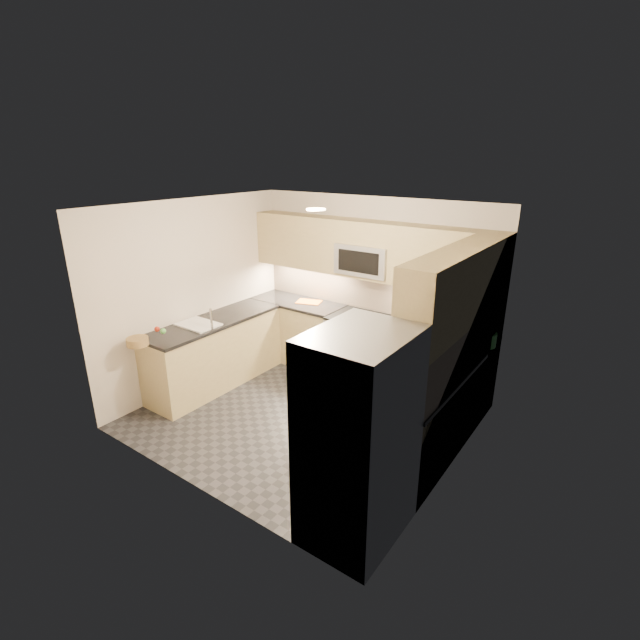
{
  "coord_description": "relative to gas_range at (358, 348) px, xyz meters",
  "views": [
    {
      "loc": [
        3.02,
        -3.87,
        3.03
      ],
      "look_at": [
        0.0,
        0.35,
        1.15
      ],
      "focal_mm": 26.0,
      "sensor_mm": 36.0,
      "label": 1
    }
  ],
  "objects": [
    {
      "name": "ceiling",
      "position": [
        0.0,
        -1.28,
        2.04
      ],
      "size": [
        3.6,
        3.2,
        0.02
      ],
      "primitive_type": "cube",
      "color": "beige",
      "rests_on": "wall_back"
    },
    {
      "name": "fruit_pear",
      "position": [
        -1.43,
        -2.1,
        0.6
      ],
      "size": [
        0.07,
        0.07,
        0.07
      ],
      "primitive_type": "sphere",
      "color": "#509D43",
      "rests_on": "fruit_basket"
    },
    {
      "name": "base_cab_right",
      "position": [
        1.5,
        -1.12,
        -0.01
      ],
      "size": [
        0.6,
        1.7,
        0.9
      ],
      "primitive_type": "cube",
      "color": "tan",
      "rests_on": "floor"
    },
    {
      "name": "oven_door_glass",
      "position": [
        0.0,
        -0.33,
        -0.01
      ],
      "size": [
        0.62,
        0.02,
        0.45
      ],
      "primitive_type": "cube",
      "color": "black",
      "rests_on": "gas_range"
    },
    {
      "name": "wall_left",
      "position": [
        -1.8,
        -1.28,
        0.79
      ],
      "size": [
        0.02,
        3.2,
        2.5
      ],
      "primitive_type": "cube",
      "color": "beige",
      "rests_on": "floor"
    },
    {
      "name": "dish_towel_check",
      "position": [
        -0.17,
        -0.37,
        0.1
      ],
      "size": [
        0.2,
        0.04,
        0.38
      ],
      "primitive_type": "cube",
      "rotation": [
        0.0,
        0.0,
        0.13
      ],
      "color": "silver",
      "rests_on": "oven_handle"
    },
    {
      "name": "backsplash_back",
      "position": [
        0.0,
        0.32,
        0.74
      ],
      "size": [
        3.6,
        0.01,
        0.51
      ],
      "primitive_type": "cube",
      "color": "tan",
      "rests_on": "wall_back"
    },
    {
      "name": "sink_basin",
      "position": [
        -1.5,
        -1.53,
        0.42
      ],
      "size": [
        0.52,
        0.38,
        0.16
      ],
      "primitive_type": "cube",
      "color": "white",
      "rests_on": "base_cab_peninsula"
    },
    {
      "name": "cutting_board",
      "position": [
        -0.92,
        0.08,
        0.49
      ],
      "size": [
        0.41,
        0.35,
        0.01
      ],
      "primitive_type": "cube",
      "rotation": [
        0.0,
        0.0,
        0.33
      ],
      "color": "orange",
      "rests_on": "countertop_back_left"
    },
    {
      "name": "oven_handle",
      "position": [
        0.0,
        -0.35,
        0.26
      ],
      "size": [
        0.6,
        0.02,
        0.02
      ],
      "primitive_type": "cylinder",
      "rotation": [
        0.0,
        1.57,
        0.0
      ],
      "color": "#B2B5BA",
      "rests_on": "gas_range"
    },
    {
      "name": "dish_towel_blue",
      "position": [
        0.04,
        -0.37,
        0.1
      ],
      "size": [
        0.18,
        0.08,
        0.35
      ],
      "primitive_type": "cube",
      "rotation": [
        0.0,
        0.0,
        -0.36
      ],
      "color": "#355A93",
      "rests_on": "oven_handle"
    },
    {
      "name": "gas_range",
      "position": [
        0.0,
        0.0,
        0.0
      ],
      "size": [
        0.76,
        0.65,
        0.91
      ],
      "primitive_type": "cube",
      "color": "#A2A3A9",
      "rests_on": "floor"
    },
    {
      "name": "utensil_bowl",
      "position": [
        1.69,
        -0.06,
        0.57
      ],
      "size": [
        0.35,
        0.35,
        0.16
      ],
      "primitive_type": "cylinder",
      "rotation": [
        0.0,
        0.0,
        0.26
      ],
      "color": "#4DB54F",
      "rests_on": "countertop_back_right"
    },
    {
      "name": "fruit_apple",
      "position": [
        -1.55,
        -2.1,
        0.6
      ],
      "size": [
        0.06,
        0.06,
        0.06
      ],
      "primitive_type": "sphere",
      "color": "#AD2713",
      "rests_on": "fruit_basket"
    },
    {
      "name": "fridge_handle_left",
      "position": [
        1.08,
        -2.61,
        0.49
      ],
      "size": [
        0.02,
        0.02,
        1.2
      ],
      "primitive_type": "cylinder",
      "color": "#B2B5BA",
      "rests_on": "refrigerator"
    },
    {
      "name": "microwave_door",
      "position": [
        0.0,
        -0.08,
        1.24
      ],
      "size": [
        0.6,
        0.01,
        0.28
      ],
      "primitive_type": "cube",
      "color": "black",
      "rests_on": "microwave"
    },
    {
      "name": "countertop_right",
      "position": [
        1.5,
        -1.12,
        0.47
      ],
      "size": [
        0.63,
        1.7,
        0.04
      ],
      "primitive_type": "cube",
      "color": "black",
      "rests_on": "base_cab_right"
    },
    {
      "name": "wall_front",
      "position": [
        0.0,
        -2.88,
        0.79
      ],
      "size": [
        3.6,
        0.02,
        2.5
      ],
      "primitive_type": "cube",
      "color": "beige",
      "rests_on": "floor"
    },
    {
      "name": "refrigerator",
      "position": [
        1.45,
        -2.43,
        0.45
      ],
      "size": [
        0.7,
        0.9,
        1.8
      ],
      "primitive_type": "cube",
      "color": "gray",
      "rests_on": "floor"
    },
    {
      "name": "wall_back",
      "position": [
        0.0,
        0.32,
        0.79
      ],
      "size": [
        3.6,
        0.02,
        2.5
      ],
      "primitive_type": "cube",
      "color": "beige",
      "rests_on": "floor"
    },
    {
      "name": "wall_right",
      "position": [
        1.8,
        -1.28,
        0.79
      ],
      "size": [
        0.02,
        3.2,
        2.5
      ],
      "primitive_type": "cube",
      "color": "beige",
      "rests_on": "floor"
    },
    {
      "name": "countertop_back_right",
      "position": [
        1.09,
        0.02,
        0.47
      ],
      "size": [
        1.42,
        0.63,
        0.04
      ],
      "primitive_type": "cube",
      "color": "black",
      "rests_on": "base_cab_back_right"
    },
    {
      "name": "fridge_handle_right",
      "position": [
        1.08,
        -2.25,
        0.49
      ],
      "size": [
        0.02,
        0.02,
        1.2
      ],
      "primitive_type": "cylinder",
      "color": "#B2B5BA",
      "rests_on": "refrigerator"
    },
    {
      "name": "upper_cab_back",
      "position": [
        0.0,
        0.15,
        1.37
      ],
      "size": [
        3.6,
        0.35,
        0.75
      ],
      "primitive_type": "cube",
      "color": "tan",
      "rests_on": "wall_back"
    },
    {
      "name": "microwave",
      "position": [
        0.0,
        0.12,
        1.24
      ],
      "size": [
        0.76,
        0.4,
        0.4
      ],
      "primitive_type": "cube",
      "color": "#A4A6AB",
      "rests_on": "upper_cab_back"
    },
    {
      "name": "base_cab_back_right",
      "position": [
        1.09,
        0.02,
        -0.01
      ],
      "size": [
        1.42,
        0.6,
        0.9
      ],
      "primitive_type": "cube",
      "color": "tan",
      "rests_on": "floor"
    },
    {
      "name": "faucet",
      "position": [
        -1.24,
        -1.53,
        0.62
      ],
      "size": [
        0.03,
        0.03,
        0.28
      ],
      "primitive_type": "cylinder",
      "color": "silver",
      "rests_on": "countertop_peninsula"
    },
    {
      "name": "floor",
      "position": [
        0.0,
        -1.28,
        -0.46
      ],
      "size": [
        3.6,
        3.2,
        0.0
      ],
      "primitive_type": "cube",
      "color": "black",
      "rests_on": "ground"
    },
    {
      "name": "range_cooktop",
      "position": [
        0.0,
        0.0,
        0.46
      ],
      "size": [
        0.76,
        0.65,
        0.03
      ],
      "primitive_type": "cube",
      "color": "black",
      "rests_on": "gas_range"
    },
    {
      "name": "backsplash_right",
      "position": [
        1.8,
        -0.82,
        0.74
      ],
      "size": [
        0.01,
        2.3,
        0.51
      ],
      "primitive_type": "cube",
      "color": "tan",
      "rests_on": "wall_right"
    },
    {
      "name": "countertop_peninsula",
      "position": [
        -1.5,
        -1.28,
        0.47
      ],
      "size": [
        0.63,
        2.0,
        0.04
      ],
      "primitive_type": "cube",
      "color": "black",
      "rests_on": "base_cab_peninsula"
    },
    {
      "name": "countertop_back_left",
      "position": [
        -1.09,
        0.02,
        0.47
      ],
      "size": [
        1.42,
        0.63,
        0.04
      ],
      "primitive_type": "cube",
      "color": "black",
      "rests_on": "base_cab_back_left"
    },
    {
      "name": "base_cab_peninsula",
      "position": [
        -1.5,
        -1.28,
        -0.01
      ],
      "size": [
        0.6,
        2.0,
        0.9
      ],
      "primitive_type": "cube",
      "color": "tan",
      "rests_on": "floor"
    },
    {
      "name": "upper_cab_right",
      "position": [
        1.62,
        -1.0,
        1.37
      ],
      "size": [
        0.35,
        1.95,
        0.75
      ],
      "primitive_type": "cube",
      "color": "tan",
      "rests_on": "wall_right"
    },
    {
      "name": "fruit_basket",
      "position": [
        -1.55,
        -2.37,
        0.53
      ],
      "size": [
        0.27,
        0.27,
        0.09
      ],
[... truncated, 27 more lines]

